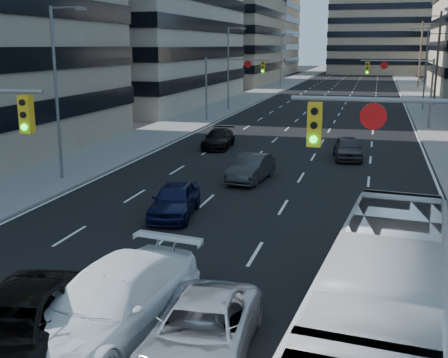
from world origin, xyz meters
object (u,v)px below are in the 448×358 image
black_pickup (14,331)px  white_van (113,303)px  silver_suv (201,332)px  transit_bus (385,305)px  sedan_blue (175,200)px

black_pickup → white_van: white_van is taller
silver_suv → transit_bus: bearing=7.3°
white_van → silver_suv: bearing=-3.0°
white_van → black_pickup: bearing=-124.3°
black_pickup → silver_suv: bearing=9.9°
transit_bus → silver_suv: bearing=-163.7°
sedan_blue → silver_suv: bearing=-74.2°
transit_bus → sedan_blue: bearing=136.6°
transit_bus → white_van: bearing=-171.8°
black_pickup → silver_suv: black_pickup is taller
white_van → sedan_blue: bearing=109.2°
black_pickup → transit_bus: bearing=6.6°
white_van → silver_suv: size_ratio=1.24×
transit_bus → black_pickup: bearing=-160.2°
black_pickup → sedan_blue: 11.69m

